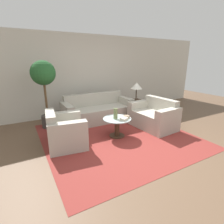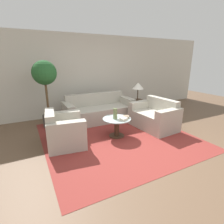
{
  "view_description": "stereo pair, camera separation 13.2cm",
  "coord_description": "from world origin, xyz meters",
  "px_view_note": "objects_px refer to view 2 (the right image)",
  "views": [
    {
      "loc": [
        -2.14,
        -2.63,
        1.81
      ],
      "look_at": [
        -0.11,
        1.02,
        0.55
      ],
      "focal_mm": 28.0,
      "sensor_mm": 36.0,
      "label": 1
    },
    {
      "loc": [
        -2.02,
        -2.69,
        1.81
      ],
      "look_at": [
        -0.11,
        1.02,
        0.55
      ],
      "focal_mm": 28.0,
      "sensor_mm": 36.0,
      "label": 2
    }
  ],
  "objects_px": {
    "armchair": "(63,132)",
    "loveseat": "(155,117)",
    "potted_plant": "(45,80)",
    "table_lamp": "(138,86)",
    "vase": "(115,114)",
    "coffee_table": "(117,125)",
    "sofa_main": "(98,111)",
    "bowl": "(126,117)",
    "book_stack": "(124,119)"
  },
  "relations": [
    {
      "from": "bowl",
      "to": "book_stack",
      "type": "relative_size",
      "value": 0.74
    },
    {
      "from": "coffee_table",
      "to": "vase",
      "type": "relative_size",
      "value": 2.69
    },
    {
      "from": "bowl",
      "to": "vase",
      "type": "bearing_deg",
      "value": 166.98
    },
    {
      "from": "table_lamp",
      "to": "potted_plant",
      "type": "height_order",
      "value": "potted_plant"
    },
    {
      "from": "armchair",
      "to": "table_lamp",
      "type": "bearing_deg",
      "value": -61.94
    },
    {
      "from": "loveseat",
      "to": "book_stack",
      "type": "distance_m",
      "value": 1.17
    },
    {
      "from": "potted_plant",
      "to": "armchair",
      "type": "bearing_deg",
      "value": -85.16
    },
    {
      "from": "coffee_table",
      "to": "bowl",
      "type": "bearing_deg",
      "value": -17.62
    },
    {
      "from": "armchair",
      "to": "loveseat",
      "type": "relative_size",
      "value": 0.79
    },
    {
      "from": "coffee_table",
      "to": "potted_plant",
      "type": "relative_size",
      "value": 0.38
    },
    {
      "from": "armchair",
      "to": "book_stack",
      "type": "distance_m",
      "value": 1.38
    },
    {
      "from": "potted_plant",
      "to": "bowl",
      "type": "xyz_separation_m",
      "value": [
        1.58,
        -1.5,
        -0.81
      ]
    },
    {
      "from": "armchair",
      "to": "vase",
      "type": "relative_size",
      "value": 4.08
    },
    {
      "from": "potted_plant",
      "to": "vase",
      "type": "bearing_deg",
      "value": -47.72
    },
    {
      "from": "loveseat",
      "to": "table_lamp",
      "type": "xyz_separation_m",
      "value": [
        0.18,
        1.09,
        0.7
      ]
    },
    {
      "from": "coffee_table",
      "to": "sofa_main",
      "type": "bearing_deg",
      "value": 87.21
    },
    {
      "from": "loveseat",
      "to": "potted_plant",
      "type": "xyz_separation_m",
      "value": [
        -2.57,
        1.4,
        1.01
      ]
    },
    {
      "from": "bowl",
      "to": "table_lamp",
      "type": "bearing_deg",
      "value": 45.51
    },
    {
      "from": "vase",
      "to": "table_lamp",
      "type": "bearing_deg",
      "value": 38.24
    },
    {
      "from": "bowl",
      "to": "armchair",
      "type": "bearing_deg",
      "value": 171.25
    },
    {
      "from": "loveseat",
      "to": "vase",
      "type": "distance_m",
      "value": 1.3
    },
    {
      "from": "loveseat",
      "to": "coffee_table",
      "type": "distance_m",
      "value": 1.21
    },
    {
      "from": "table_lamp",
      "to": "loveseat",
      "type": "bearing_deg",
      "value": -99.4
    },
    {
      "from": "potted_plant",
      "to": "coffee_table",
      "type": "bearing_deg",
      "value": -46.55
    },
    {
      "from": "armchair",
      "to": "loveseat",
      "type": "bearing_deg",
      "value": -84.92
    },
    {
      "from": "sofa_main",
      "to": "loveseat",
      "type": "height_order",
      "value": "sofa_main"
    },
    {
      "from": "loveseat",
      "to": "bowl",
      "type": "xyz_separation_m",
      "value": [
        -1.0,
        -0.11,
        0.2
      ]
    },
    {
      "from": "vase",
      "to": "coffee_table",
      "type": "bearing_deg",
      "value": 9.28
    },
    {
      "from": "potted_plant",
      "to": "vase",
      "type": "relative_size",
      "value": 7.09
    },
    {
      "from": "armchair",
      "to": "potted_plant",
      "type": "height_order",
      "value": "potted_plant"
    },
    {
      "from": "table_lamp",
      "to": "book_stack",
      "type": "bearing_deg",
      "value": -135.11
    },
    {
      "from": "bowl",
      "to": "book_stack",
      "type": "bearing_deg",
      "value": -140.9
    },
    {
      "from": "coffee_table",
      "to": "bowl",
      "type": "distance_m",
      "value": 0.3
    },
    {
      "from": "vase",
      "to": "sofa_main",
      "type": "bearing_deg",
      "value": 85.13
    },
    {
      "from": "armchair",
      "to": "book_stack",
      "type": "xyz_separation_m",
      "value": [
        1.33,
        -0.34,
        0.2
      ]
    },
    {
      "from": "coffee_table",
      "to": "loveseat",
      "type": "bearing_deg",
      "value": 1.72
    },
    {
      "from": "loveseat",
      "to": "armchair",
      "type": "bearing_deg",
      "value": -96.83
    },
    {
      "from": "loveseat",
      "to": "coffee_table",
      "type": "relative_size",
      "value": 1.93
    },
    {
      "from": "armchair",
      "to": "table_lamp",
      "type": "height_order",
      "value": "table_lamp"
    },
    {
      "from": "sofa_main",
      "to": "bowl",
      "type": "height_order",
      "value": "sofa_main"
    },
    {
      "from": "sofa_main",
      "to": "vase",
      "type": "xyz_separation_m",
      "value": [
        -0.11,
        -1.3,
        0.3
      ]
    },
    {
      "from": "vase",
      "to": "book_stack",
      "type": "relative_size",
      "value": 1.19
    },
    {
      "from": "sofa_main",
      "to": "loveseat",
      "type": "bearing_deg",
      "value": -47.53
    },
    {
      "from": "loveseat",
      "to": "potted_plant",
      "type": "distance_m",
      "value": 3.1
    },
    {
      "from": "armchair",
      "to": "coffee_table",
      "type": "bearing_deg",
      "value": -89.27
    },
    {
      "from": "armchair",
      "to": "table_lamp",
      "type": "xyz_separation_m",
      "value": [
        2.64,
        0.97,
        0.7
      ]
    },
    {
      "from": "coffee_table",
      "to": "potted_plant",
      "type": "distance_m",
      "value": 2.21
    },
    {
      "from": "vase",
      "to": "bowl",
      "type": "height_order",
      "value": "vase"
    },
    {
      "from": "book_stack",
      "to": "coffee_table",
      "type": "bearing_deg",
      "value": 90.03
    },
    {
      "from": "loveseat",
      "to": "table_lamp",
      "type": "relative_size",
      "value": 2.32
    }
  ]
}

